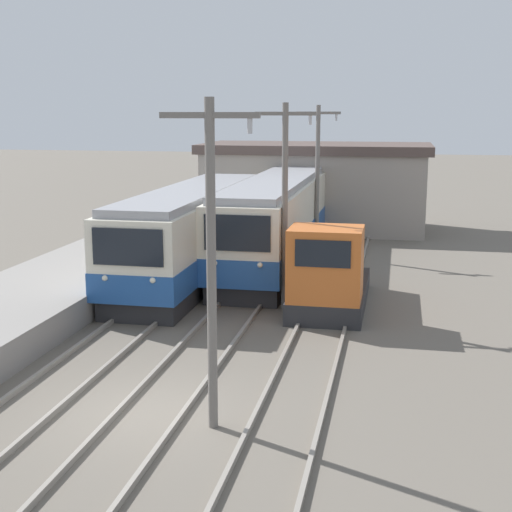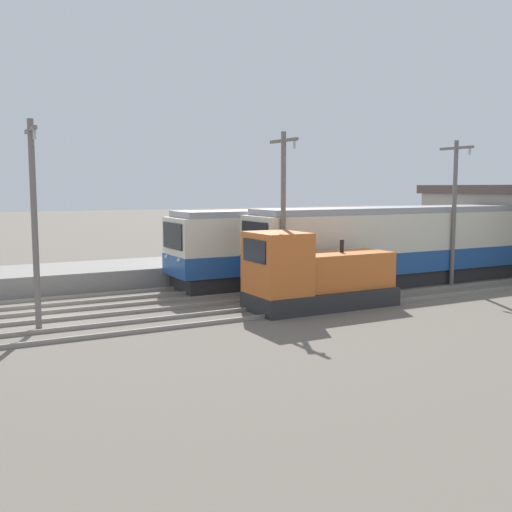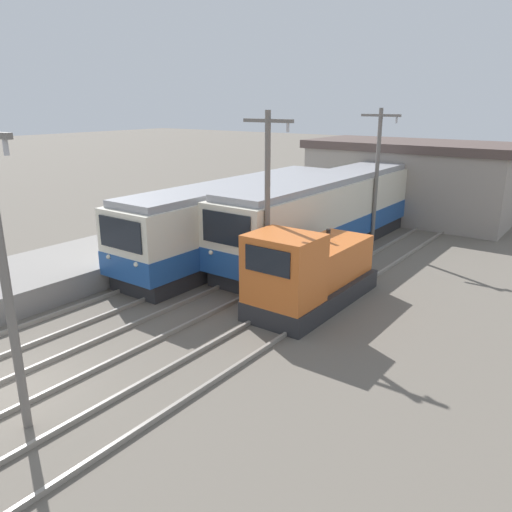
{
  "view_description": "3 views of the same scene",
  "coord_description": "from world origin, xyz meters",
  "views": [
    {
      "loc": [
        5.34,
        -13.97,
        6.55
      ],
      "look_at": [
        0.8,
        8.69,
        1.84
      ],
      "focal_mm": 50.0,
      "sensor_mm": 36.0,
      "label": 1
    },
    {
      "loc": [
        22.19,
        -3.24,
        4.64
      ],
      "look_at": [
        1.4,
        7.96,
        1.93
      ],
      "focal_mm": 42.0,
      "sensor_mm": 36.0,
      "label": 2
    },
    {
      "loc": [
        11.66,
        -5.1,
        7.04
      ],
      "look_at": [
        1.16,
        9.09,
        1.61
      ],
      "focal_mm": 35.0,
      "sensor_mm": 36.0,
      "label": 3
    }
  ],
  "objects": [
    {
      "name": "track_left",
      "position": [
        -2.6,
        0.0,
        0.07
      ],
      "size": [
        1.54,
        60.0,
        0.14
      ],
      "color": "gray",
      "rests_on": "ground"
    },
    {
      "name": "shunting_locomotive",
      "position": [
        3.2,
        9.55,
        1.21
      ],
      "size": [
        2.4,
        5.93,
        3.0
      ],
      "color": "#28282B",
      "rests_on": "ground"
    },
    {
      "name": "catenary_mast_far",
      "position": [
        1.71,
        18.43,
        3.73
      ],
      "size": [
        2.0,
        0.2,
        6.82
      ],
      "color": "slate",
      "rests_on": "ground"
    },
    {
      "name": "commuter_train_center",
      "position": [
        0.2,
        15.94,
        1.72
      ],
      "size": [
        2.84,
        14.92,
        3.72
      ],
      "color": "#28282B",
      "rests_on": "ground"
    },
    {
      "name": "ground_plane",
      "position": [
        0.0,
        0.0,
        0.0
      ],
      "size": [
        200.0,
        200.0,
        0.0
      ],
      "primitive_type": "plane",
      "color": "#665E54"
    },
    {
      "name": "platform_left",
      "position": [
        -6.25,
        0.0,
        0.46
      ],
      "size": [
        4.5,
        54.0,
        0.92
      ],
      "primitive_type": "cube",
      "color": "gray",
      "rests_on": "ground"
    },
    {
      "name": "catenary_mast_mid",
      "position": [
        1.71,
        9.03,
        3.73
      ],
      "size": [
        2.0,
        0.2,
        6.82
      ],
      "color": "slate",
      "rests_on": "ground"
    },
    {
      "name": "track_center",
      "position": [
        0.2,
        0.0,
        0.07
      ],
      "size": [
        1.54,
        60.0,
        0.14
      ],
      "color": "gray",
      "rests_on": "ground"
    },
    {
      "name": "track_right",
      "position": [
        3.2,
        0.0,
        0.07
      ],
      "size": [
        1.54,
        60.0,
        0.14
      ],
      "color": "gray",
      "rests_on": "ground"
    },
    {
      "name": "commuter_train_left",
      "position": [
        -2.6,
        12.87,
        1.67
      ],
      "size": [
        2.84,
        13.96,
        3.58
      ],
      "color": "#28282B",
      "rests_on": "ground"
    },
    {
      "name": "catenary_mast_near",
      "position": [
        1.71,
        -0.38,
        3.73
      ],
      "size": [
        2.0,
        0.2,
        6.82
      ],
      "color": "slate",
      "rests_on": "ground"
    }
  ]
}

